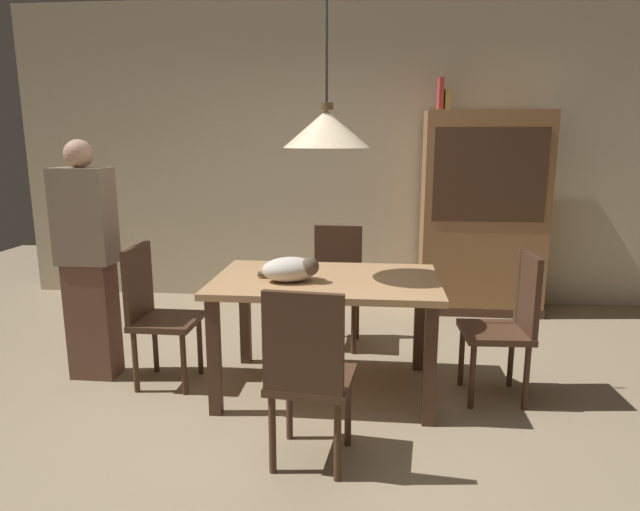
{
  "coord_description": "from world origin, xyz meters",
  "views": [
    {
      "loc": [
        0.4,
        -2.86,
        1.6
      ],
      "look_at": [
        0.04,
        0.68,
        0.85
      ],
      "focal_mm": 31.07,
      "sensor_mm": 36.0,
      "label": 1
    }
  ],
  "objects_px": {
    "chair_near_front": "(308,371)",
    "book_red_tall": "(440,94)",
    "chair_left_side": "(155,309)",
    "pendant_lamp": "(327,128)",
    "person_standing": "(88,262)",
    "cat_sleeping": "(291,269)",
    "hutch_bookcase": "(482,218)",
    "chair_right_side": "(509,320)",
    "dining_table": "(326,293)",
    "chair_far_back": "(336,280)",
    "book_yellow_short": "(447,100)"
  },
  "relations": [
    {
      "from": "book_red_tall",
      "to": "book_yellow_short",
      "type": "distance_m",
      "value": 0.08
    },
    {
      "from": "chair_near_front",
      "to": "chair_right_side",
      "type": "height_order",
      "value": "same"
    },
    {
      "from": "dining_table",
      "to": "chair_right_side",
      "type": "relative_size",
      "value": 1.51
    },
    {
      "from": "chair_left_side",
      "to": "book_red_tall",
      "type": "relative_size",
      "value": 3.32
    },
    {
      "from": "chair_far_back",
      "to": "pendant_lamp",
      "type": "distance_m",
      "value": 1.45
    },
    {
      "from": "dining_table",
      "to": "chair_near_front",
      "type": "relative_size",
      "value": 1.51
    },
    {
      "from": "chair_near_front",
      "to": "chair_right_side",
      "type": "relative_size",
      "value": 1.0
    },
    {
      "from": "hutch_bookcase",
      "to": "cat_sleeping",
      "type": "bearing_deg",
      "value": -127.35
    },
    {
      "from": "chair_right_side",
      "to": "book_yellow_short",
      "type": "xyz_separation_m",
      "value": [
        -0.22,
        1.84,
        1.43
      ]
    },
    {
      "from": "cat_sleeping",
      "to": "hutch_bookcase",
      "type": "xyz_separation_m",
      "value": [
        1.48,
        1.94,
        0.06
      ]
    },
    {
      "from": "chair_right_side",
      "to": "hutch_bookcase",
      "type": "xyz_separation_m",
      "value": [
        0.15,
        1.83,
        0.38
      ]
    },
    {
      "from": "hutch_bookcase",
      "to": "chair_right_side",
      "type": "bearing_deg",
      "value": -94.77
    },
    {
      "from": "chair_near_front",
      "to": "cat_sleeping",
      "type": "height_order",
      "value": "chair_near_front"
    },
    {
      "from": "hutch_bookcase",
      "to": "book_yellow_short",
      "type": "bearing_deg",
      "value": 179.77
    },
    {
      "from": "chair_right_side",
      "to": "cat_sleeping",
      "type": "relative_size",
      "value": 2.3
    },
    {
      "from": "hutch_bookcase",
      "to": "person_standing",
      "type": "relative_size",
      "value": 1.16
    },
    {
      "from": "chair_right_side",
      "to": "hutch_bookcase",
      "type": "distance_m",
      "value": 1.88
    },
    {
      "from": "pendant_lamp",
      "to": "book_red_tall",
      "type": "relative_size",
      "value": 4.64
    },
    {
      "from": "chair_near_front",
      "to": "chair_left_side",
      "type": "bearing_deg",
      "value": 141.89
    },
    {
      "from": "chair_near_front",
      "to": "hutch_bookcase",
      "type": "xyz_separation_m",
      "value": [
        1.29,
        2.72,
        0.38
      ]
    },
    {
      "from": "chair_far_back",
      "to": "book_red_tall",
      "type": "height_order",
      "value": "book_red_tall"
    },
    {
      "from": "chair_far_back",
      "to": "book_red_tall",
      "type": "distance_m",
      "value": 1.96
    },
    {
      "from": "chair_left_side",
      "to": "pendant_lamp",
      "type": "height_order",
      "value": "pendant_lamp"
    },
    {
      "from": "chair_left_side",
      "to": "book_yellow_short",
      "type": "relative_size",
      "value": 4.65
    },
    {
      "from": "hutch_bookcase",
      "to": "book_red_tall",
      "type": "distance_m",
      "value": 1.18
    },
    {
      "from": "chair_near_front",
      "to": "person_standing",
      "type": "distance_m",
      "value": 1.87
    },
    {
      "from": "hutch_bookcase",
      "to": "person_standing",
      "type": "distance_m",
      "value": 3.38
    },
    {
      "from": "dining_table",
      "to": "chair_right_side",
      "type": "bearing_deg",
      "value": 0.19
    },
    {
      "from": "chair_near_front",
      "to": "pendant_lamp",
      "type": "distance_m",
      "value": 1.45
    },
    {
      "from": "chair_right_side",
      "to": "pendant_lamp",
      "type": "bearing_deg",
      "value": -179.81
    },
    {
      "from": "hutch_bookcase",
      "to": "person_standing",
      "type": "bearing_deg",
      "value": -148.32
    },
    {
      "from": "person_standing",
      "to": "book_yellow_short",
      "type": "bearing_deg",
      "value": 35.37
    },
    {
      "from": "pendant_lamp",
      "to": "person_standing",
      "type": "height_order",
      "value": "pendant_lamp"
    },
    {
      "from": "dining_table",
      "to": "chair_far_back",
      "type": "xyz_separation_m",
      "value": [
        0.0,
        0.88,
        -0.14
      ]
    },
    {
      "from": "chair_far_back",
      "to": "book_yellow_short",
      "type": "height_order",
      "value": "book_yellow_short"
    },
    {
      "from": "chair_left_side",
      "to": "cat_sleeping",
      "type": "bearing_deg",
      "value": -6.6
    },
    {
      "from": "chair_near_front",
      "to": "cat_sleeping",
      "type": "xyz_separation_m",
      "value": [
        -0.19,
        0.77,
        0.32
      ]
    },
    {
      "from": "chair_near_front",
      "to": "book_red_tall",
      "type": "xyz_separation_m",
      "value": [
        0.86,
        2.72,
        1.48
      ]
    },
    {
      "from": "cat_sleeping",
      "to": "hutch_bookcase",
      "type": "distance_m",
      "value": 2.45
    },
    {
      "from": "chair_right_side",
      "to": "book_red_tall",
      "type": "relative_size",
      "value": 3.32
    },
    {
      "from": "dining_table",
      "to": "cat_sleeping",
      "type": "xyz_separation_m",
      "value": [
        -0.2,
        -0.11,
        0.18
      ]
    },
    {
      "from": "chair_right_side",
      "to": "book_red_tall",
      "type": "distance_m",
      "value": 2.37
    },
    {
      "from": "chair_near_front",
      "to": "person_standing",
      "type": "relative_size",
      "value": 0.58
    },
    {
      "from": "chair_left_side",
      "to": "cat_sleeping",
      "type": "xyz_separation_m",
      "value": [
        0.93,
        -0.11,
        0.32
      ]
    },
    {
      "from": "chair_far_back",
      "to": "pendant_lamp",
      "type": "bearing_deg",
      "value": -90.25
    },
    {
      "from": "chair_near_front",
      "to": "chair_far_back",
      "type": "bearing_deg",
      "value": 89.61
    },
    {
      "from": "chair_left_side",
      "to": "person_standing",
      "type": "distance_m",
      "value": 0.55
    },
    {
      "from": "hutch_bookcase",
      "to": "book_yellow_short",
      "type": "relative_size",
      "value": 9.25
    },
    {
      "from": "chair_left_side",
      "to": "chair_near_front",
      "type": "bearing_deg",
      "value": -38.11
    },
    {
      "from": "dining_table",
      "to": "chair_right_side",
      "type": "height_order",
      "value": "chair_right_side"
    }
  ]
}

